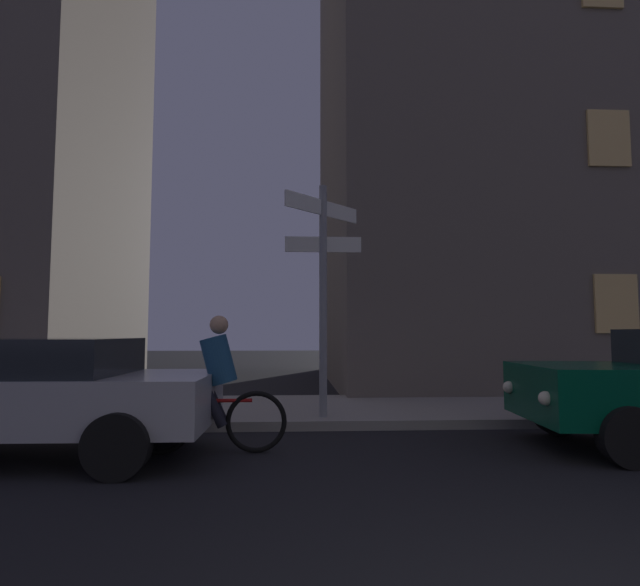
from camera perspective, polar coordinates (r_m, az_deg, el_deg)
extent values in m
cube|color=gray|center=(9.24, 6.30, -12.73)|extent=(40.00, 3.13, 0.14)
cylinder|color=gray|center=(7.89, 0.35, -0.70)|extent=(0.12, 0.12, 3.56)
cube|color=white|center=(8.11, 0.34, 9.43)|extent=(1.19, 1.19, 0.24)
cube|color=white|center=(7.99, 0.35, 5.41)|extent=(1.18, 0.03, 0.24)
cube|color=#B7B7BC|center=(6.83, -30.51, -10.26)|extent=(4.36, 1.87, 0.58)
cube|color=#23282D|center=(6.72, -29.24, -6.18)|extent=(2.05, 1.69, 0.41)
cylinder|color=black|center=(5.49, -21.62, -15.52)|extent=(0.64, 0.23, 0.64)
cylinder|color=black|center=(7.19, -16.72, -12.93)|extent=(0.64, 0.23, 0.64)
cylinder|color=black|center=(6.43, 31.16, -13.51)|extent=(0.65, 0.27, 0.64)
cylinder|color=black|center=(7.97, 24.83, -11.86)|extent=(0.65, 0.27, 0.64)
sphere|color=#F9EFCC|center=(6.31, 23.76, -10.64)|extent=(0.16, 0.16, 0.16)
sphere|color=#F9EFCC|center=(7.41, 20.24, -9.77)|extent=(0.16, 0.16, 0.16)
torus|color=black|center=(6.40, -17.27, -13.63)|extent=(0.72, 0.08, 0.72)
torus|color=black|center=(6.27, -7.09, -13.99)|extent=(0.72, 0.08, 0.72)
cylinder|color=red|center=(6.28, -12.20, -11.61)|extent=(1.00, 0.08, 0.04)
cylinder|color=navy|center=(6.22, -11.20, -7.30)|extent=(0.46, 0.34, 0.61)
sphere|color=tan|center=(6.22, -11.15, -3.48)|extent=(0.22, 0.22, 0.22)
cylinder|color=black|center=(6.19, -11.84, -12.01)|extent=(0.35, 0.13, 0.55)
cylinder|color=black|center=(6.36, -11.64, -11.79)|extent=(0.35, 0.13, 0.55)
cube|color=#6B6056|center=(18.57, 19.83, 23.86)|extent=(10.99, 9.82, 20.27)
cube|color=#F2C672|center=(12.04, 30.03, -1.02)|extent=(0.90, 0.06, 1.20)
cube|color=#F2C672|center=(12.69, 29.40, 14.74)|extent=(0.90, 0.06, 1.20)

